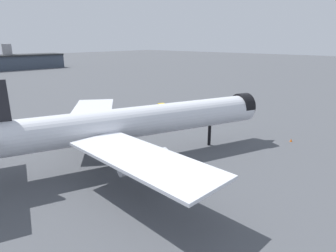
# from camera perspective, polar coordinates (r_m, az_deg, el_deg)

# --- Properties ---
(ground) EXTENTS (900.00, 900.00, 0.00)m
(ground) POSITION_cam_1_polar(r_m,az_deg,el_deg) (63.31, -5.07, -5.46)
(ground) COLOR #4C4F54
(airliner_near_gate) EXTENTS (63.08, 56.45, 17.71)m
(airliner_near_gate) POSITION_cam_1_polar(r_m,az_deg,el_deg) (57.99, -7.36, 0.54)
(airliner_near_gate) COLOR silver
(airliner_near_gate) RESTS_ON ground
(service_truck_front) EXTENTS (4.01, 5.95, 3.00)m
(service_truck_front) POSITION_cam_1_polar(r_m,az_deg,el_deg) (96.79, -0.77, 3.43)
(service_truck_front) COLOR black
(service_truck_front) RESTS_ON ground
(traffic_cone_wingtip) EXTENTS (0.58, 0.58, 0.72)m
(traffic_cone_wingtip) POSITION_cam_1_polar(r_m,az_deg,el_deg) (76.31, 23.04, -2.57)
(traffic_cone_wingtip) COLOR #F2600C
(traffic_cone_wingtip) RESTS_ON ground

